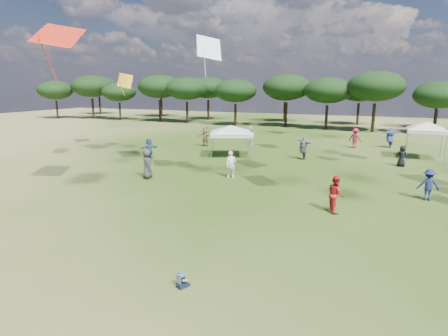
{
  "coord_description": "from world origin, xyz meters",
  "views": [
    {
      "loc": [
        4.81,
        -6.73,
        5.77
      ],
      "look_at": [
        -0.71,
        6.0,
        2.7
      ],
      "focal_mm": 30.0,
      "sensor_mm": 36.0,
      "label": 1
    }
  ],
  "objects": [
    {
      "name": "ground",
      "position": [
        0.0,
        0.0,
        0.0
      ],
      "size": [
        140.0,
        140.0,
        0.0
      ],
      "primitive_type": "plane",
      "color": "#365018",
      "rests_on": "ground"
    },
    {
      "name": "tree_line",
      "position": [
        2.39,
        47.41,
        5.42
      ],
      "size": [
        108.78,
        17.63,
        7.77
      ],
      "color": "black",
      "rests_on": "ground"
    },
    {
      "name": "tent_left",
      "position": [
        -6.83,
        21.55,
        2.47
      ],
      "size": [
        6.14,
        6.14,
        2.9
      ],
      "rotation": [
        0.0,
        0.0,
        0.39
      ],
      "color": "gray",
      "rests_on": "ground"
    },
    {
      "name": "tent_right",
      "position": [
        7.78,
        26.7,
        2.87
      ],
      "size": [
        5.61,
        5.61,
        3.29
      ],
      "rotation": [
        0.0,
        0.0,
        -0.01
      ],
      "color": "gray",
      "rests_on": "ground"
    },
    {
      "name": "toddler",
      "position": [
        -0.27,
        1.87,
        0.23
      ],
      "size": [
        0.39,
        0.42,
        0.51
      ],
      "rotation": [
        0.0,
        0.0,
        -0.41
      ],
      "color": "black",
      "rests_on": "ground"
    },
    {
      "name": "festival_crowd",
      "position": [
        -0.38,
        22.96,
        0.89
      ],
      "size": [
        27.4,
        22.62,
        1.88
      ],
      "color": "navy",
      "rests_on": "ground"
    }
  ]
}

